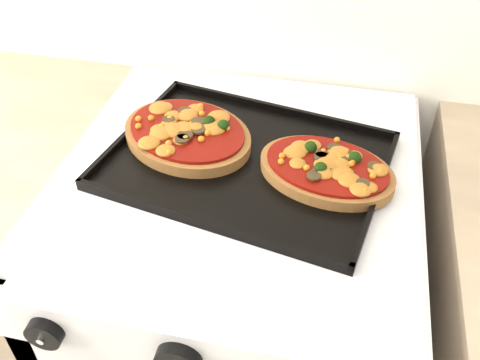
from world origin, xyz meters
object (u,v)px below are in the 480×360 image
(baking_tray, at_px, (247,160))
(pizza_left, at_px, (187,133))
(stove, at_px, (239,324))
(pizza_right, at_px, (327,168))

(baking_tray, relative_size, pizza_left, 1.88)
(stove, distance_m, baking_tray, 0.47)
(pizza_right, bearing_deg, stove, 178.39)
(stove, bearing_deg, baking_tray, 30.58)
(stove, bearing_deg, pizza_right, -1.61)
(baking_tray, bearing_deg, pizza_left, 174.65)
(baking_tray, height_order, pizza_left, pizza_left)
(baking_tray, bearing_deg, stove, -138.80)
(stove, bearing_deg, pizza_left, 159.00)
(stove, relative_size, baking_tray, 2.06)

